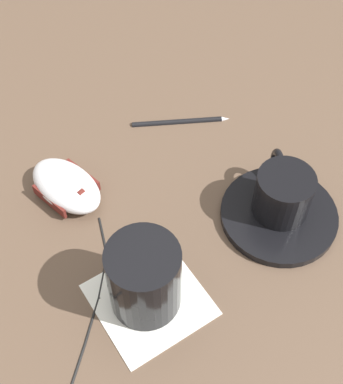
{
  "coord_description": "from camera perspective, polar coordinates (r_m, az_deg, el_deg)",
  "views": [
    {
      "loc": [
        -0.24,
        0.3,
        0.58
      ],
      "look_at": [
        0.02,
        -0.02,
        0.03
      ],
      "focal_mm": 50.0,
      "sensor_mm": 36.0,
      "label": 1
    }
  ],
  "objects": [
    {
      "name": "mouse_cable",
      "position": [
        0.64,
        -9.12,
        -13.21
      ],
      "size": [
        0.14,
        0.24,
        0.0
      ],
      "color": "black",
      "rests_on": "ground"
    },
    {
      "name": "napkin_under_glass",
      "position": [
        0.64,
        -2.37,
        -11.36
      ],
      "size": [
        0.15,
        0.15,
        0.0
      ],
      "primitive_type": "cube",
      "rotation": [
        0.0,
        0.0,
        -0.3
      ],
      "color": "silver",
      "rests_on": "ground"
    },
    {
      "name": "drinking_glass",
      "position": [
        0.6,
        -2.92,
        -9.17
      ],
      "size": [
        0.08,
        0.08,
        0.1
      ],
      "primitive_type": "cylinder",
      "color": "black",
      "rests_on": "napkin_under_glass"
    },
    {
      "name": "computer_mouse",
      "position": [
        0.72,
        -11.16,
        0.67
      ],
      "size": [
        0.12,
        0.07,
        0.04
      ],
      "color": "silver",
      "rests_on": "ground"
    },
    {
      "name": "pen",
      "position": [
        0.81,
        0.94,
        7.69
      ],
      "size": [
        0.11,
        0.11,
        0.01
      ],
      "color": "black",
      "rests_on": "ground"
    },
    {
      "name": "coffee_cup",
      "position": [
        0.69,
        11.78,
        -0.01
      ],
      "size": [
        0.09,
        0.09,
        0.06
      ],
      "color": "black",
      "rests_on": "saucer"
    },
    {
      "name": "saucer",
      "position": [
        0.71,
        11.36,
        -2.4
      ],
      "size": [
        0.15,
        0.15,
        0.01
      ],
      "primitive_type": "cylinder",
      "color": "black",
      "rests_on": "ground"
    },
    {
      "name": "ground_plane",
      "position": [
        0.7,
        0.16,
        -3.43
      ],
      "size": [
        3.0,
        3.0,
        0.0
      ],
      "primitive_type": "plane",
      "color": "brown"
    }
  ]
}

